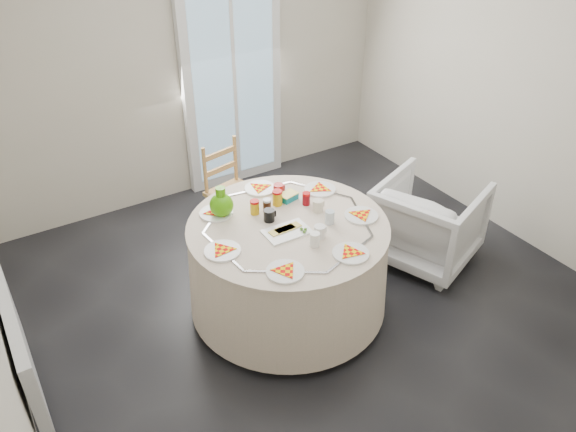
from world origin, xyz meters
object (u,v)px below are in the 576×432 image
wooden_chair (233,187)px  green_pitcher (221,198)px  table (288,266)px  radiator (20,347)px  armchair (429,217)px

wooden_chair → green_pitcher: size_ratio=3.96×
wooden_chair → table: bearing=-108.4°
radiator → wooden_chair: wooden_chair is taller
radiator → armchair: armchair is taller
radiator → green_pitcher: size_ratio=4.67×
table → green_pitcher: bearing=133.8°
radiator → table: 1.76m
radiator → green_pitcher: 1.52m
green_pitcher → radiator: bearing=172.5°
armchair → green_pitcher: (-1.60, 0.41, 0.48)m
radiator → wooden_chair: size_ratio=1.18×
table → wooden_chair: (0.11, 1.05, 0.09)m
table → green_pitcher: size_ratio=6.56×
armchair → green_pitcher: bearing=54.5°
table → green_pitcher: 0.68m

